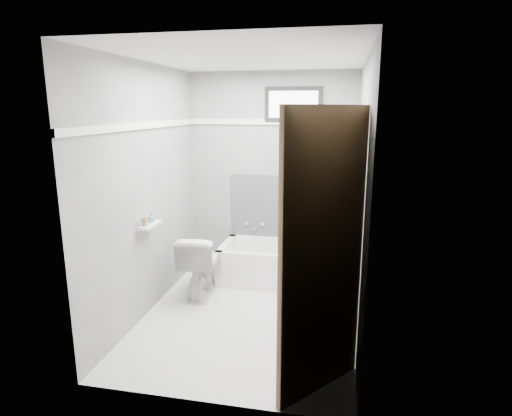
% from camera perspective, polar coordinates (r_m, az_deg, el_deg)
% --- Properties ---
extents(floor, '(2.60, 2.60, 0.00)m').
position_cam_1_polar(floor, '(4.32, -0.95, -14.11)').
color(floor, white).
rests_on(floor, ground).
extents(ceiling, '(2.60, 2.60, 0.00)m').
position_cam_1_polar(ceiling, '(3.86, -1.09, 19.45)').
color(ceiling, silver).
rests_on(ceiling, floor).
extents(wall_back, '(2.00, 0.02, 2.40)m').
position_cam_1_polar(wall_back, '(5.17, 2.09, 4.51)').
color(wall_back, slate).
rests_on(wall_back, floor).
extents(wall_front, '(2.00, 0.02, 2.40)m').
position_cam_1_polar(wall_front, '(2.70, -6.97, -3.68)').
color(wall_front, slate).
rests_on(wall_front, floor).
extents(wall_left, '(0.02, 2.60, 2.40)m').
position_cam_1_polar(wall_left, '(4.24, -14.34, 2.19)').
color(wall_left, slate).
rests_on(wall_left, floor).
extents(wall_right, '(0.02, 2.60, 2.40)m').
position_cam_1_polar(wall_right, '(3.83, 13.76, 1.07)').
color(wall_right, slate).
rests_on(wall_right, floor).
extents(bathtub, '(1.50, 0.70, 0.42)m').
position_cam_1_polar(bathtub, '(5.03, 3.91, -7.42)').
color(bathtub, white).
rests_on(bathtub, floor).
extents(office_chair, '(0.82, 0.82, 1.04)m').
position_cam_1_polar(office_chair, '(4.91, 8.82, -2.77)').
color(office_chair, slate).
rests_on(office_chair, bathtub).
extents(toilet, '(0.43, 0.71, 0.67)m').
position_cam_1_polar(toilet, '(4.69, -7.40, -7.47)').
color(toilet, silver).
rests_on(toilet, floor).
extents(door, '(0.78, 0.78, 2.00)m').
position_cam_1_polar(door, '(2.66, 14.07, -8.82)').
color(door, brown).
rests_on(door, floor).
extents(window, '(0.66, 0.04, 0.40)m').
position_cam_1_polar(window, '(5.06, 5.01, 13.59)').
color(window, black).
rests_on(window, wall_back).
extents(backerboard, '(1.50, 0.02, 0.78)m').
position_cam_1_polar(backerboard, '(5.20, 4.75, 0.04)').
color(backerboard, '#4C4C4F').
rests_on(backerboard, wall_back).
extents(trim_back, '(2.00, 0.02, 0.06)m').
position_cam_1_polar(trim_back, '(5.10, 2.12, 11.38)').
color(trim_back, white).
rests_on(trim_back, wall_back).
extents(trim_left, '(0.02, 2.60, 0.06)m').
position_cam_1_polar(trim_left, '(4.17, -14.67, 10.58)').
color(trim_left, white).
rests_on(trim_left, wall_left).
extents(pole, '(0.02, 0.31, 1.93)m').
position_cam_1_polar(pole, '(4.94, 3.66, 2.31)').
color(pole, silver).
rests_on(pole, bathtub).
extents(shelf, '(0.10, 0.32, 0.02)m').
position_cam_1_polar(shelf, '(4.17, -13.96, -2.21)').
color(shelf, white).
rests_on(shelf, wall_left).
extents(soap_bottle_a, '(0.05, 0.05, 0.10)m').
position_cam_1_polar(soap_bottle_a, '(4.09, -14.61, -1.60)').
color(soap_bottle_a, olive).
rests_on(soap_bottle_a, shelf).
extents(soap_bottle_b, '(0.09, 0.09, 0.09)m').
position_cam_1_polar(soap_bottle_b, '(4.21, -13.78, -1.21)').
color(soap_bottle_b, teal).
rests_on(soap_bottle_b, shelf).
extents(faucet, '(0.26, 0.10, 0.16)m').
position_cam_1_polar(faucet, '(5.32, -0.15, -2.42)').
color(faucet, silver).
rests_on(faucet, wall_back).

